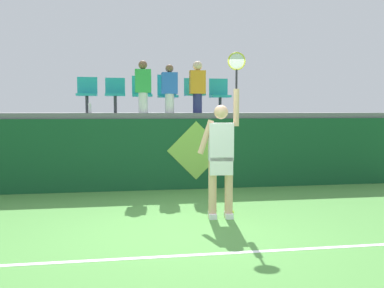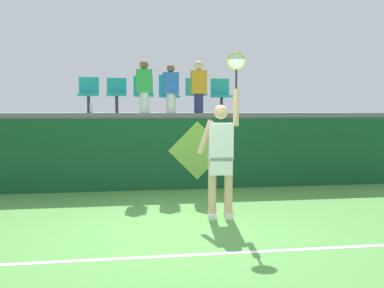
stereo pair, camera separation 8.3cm
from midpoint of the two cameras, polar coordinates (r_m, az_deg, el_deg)
The scene contains 17 objects.
ground_plane at distance 6.15m, azimuth -2.18°, elevation -11.62°, with size 40.00×40.00×0.00m, color #519342.
court_back_wall at distance 9.28m, azimuth -4.77°, elevation -1.35°, with size 11.38×0.20×1.53m, color #144C28.
spectator_platform at distance 10.77m, azimuth -5.46°, elevation 3.85°, with size 11.38×3.19×0.12m, color slate.
court_baseline_stripe at distance 5.23m, azimuth -0.79°, elevation -14.54°, with size 10.24×0.08×0.01m, color white.
tennis_player at distance 6.77m, azimuth 3.54°, elevation -1.40°, with size 0.75×0.29×2.61m.
tennis_ball at distance 7.18m, azimuth 4.98°, elevation -9.01°, with size 0.07×0.07×0.07m, color #D1E533.
water_bottle at distance 9.42m, azimuth -13.67°, elevation 4.65°, with size 0.07×0.07×0.21m, color white.
stadium_chair_0 at distance 9.87m, azimuth -14.01°, elevation 6.69°, with size 0.44×0.42×0.80m.
stadium_chair_1 at distance 9.84m, azimuth -10.41°, elevation 6.73°, with size 0.44×0.42×0.79m.
stadium_chair_2 at distance 9.85m, azimuth -6.90°, elevation 6.84°, with size 0.44×0.42×0.84m.
stadium_chair_3 at distance 9.90m, azimuth -3.53°, elevation 6.88°, with size 0.44×0.42×0.88m.
stadium_chair_4 at distance 9.97m, azimuth 0.06°, elevation 6.86°, with size 0.44×0.42×0.80m.
stadium_chair_5 at distance 10.09m, azimuth 3.42°, elevation 6.70°, with size 0.44×0.42×0.80m.
spectator_0 at distance 9.39m, azimuth -6.79°, elevation 7.69°, with size 0.34×0.20×1.13m.
spectator_1 at distance 9.55m, azimuth 0.48°, elevation 7.75°, with size 0.34×0.21×1.14m.
spectator_2 at distance 9.47m, azimuth -3.26°, elevation 7.43°, with size 0.34×0.20×1.05m.
wall_signage_mount at distance 9.38m, azimuth 0.30°, elevation -5.98°, with size 1.27×0.01×1.48m.
Camera 1 is at (-0.77, -5.86, 1.71)m, focal length 40.15 mm.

